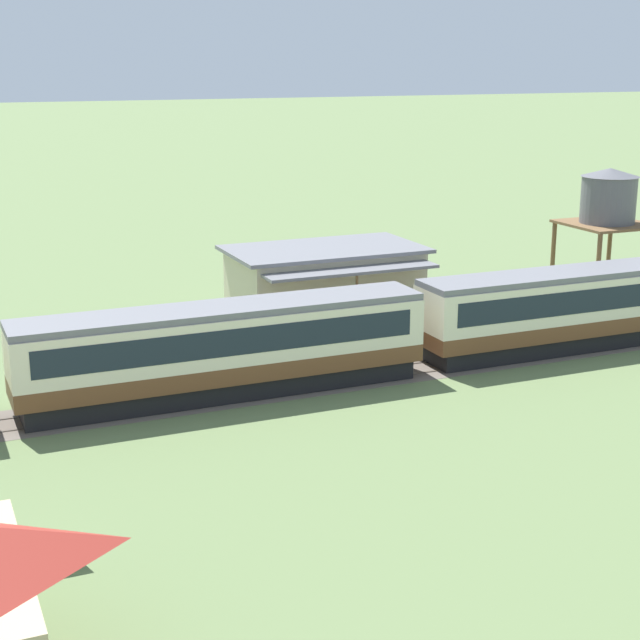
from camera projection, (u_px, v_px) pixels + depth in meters
ground_plane at (150, 404)px, 42.46m from camera, size 600.00×600.00×0.00m
passenger_train at (230, 345)px, 43.06m from camera, size 57.29×3.05×4.10m
railway_track at (185, 400)px, 42.85m from camera, size 96.34×3.60×0.04m
station_building at (325, 287)px, 53.75m from camera, size 10.55×7.36×4.53m
water_tower at (608, 200)px, 59.02m from camera, size 4.85×4.85×8.11m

